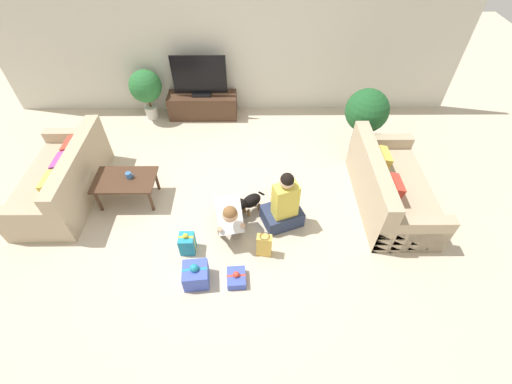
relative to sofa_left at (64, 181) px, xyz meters
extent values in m
plane|color=beige|center=(2.38, -0.23, -0.29)|extent=(16.00, 16.00, 0.00)
cube|color=beige|center=(2.38, 2.40, 1.01)|extent=(8.40, 0.06, 2.60)
cube|color=tan|center=(-0.06, 0.00, -0.09)|extent=(0.93, 1.81, 0.41)
cube|color=tan|center=(0.31, 0.00, 0.33)|extent=(0.20, 1.81, 0.42)
cube|color=tan|center=(-0.06, 0.83, 0.00)|extent=(0.93, 0.16, 0.59)
cube|color=tan|center=(-0.06, -0.83, 0.00)|extent=(0.93, 0.16, 0.59)
cube|color=red|center=(0.10, 0.38, 0.27)|extent=(0.18, 0.34, 0.32)
cube|color=#9E4293|center=(0.10, 0.00, 0.27)|extent=(0.18, 0.34, 0.32)
cube|color=#EACC4C|center=(0.10, -0.38, 0.27)|extent=(0.18, 0.34, 0.32)
cube|color=tan|center=(4.81, -0.19, -0.09)|extent=(0.93, 1.81, 0.41)
cube|color=tan|center=(4.44, -0.19, 0.33)|extent=(0.20, 1.81, 0.42)
cube|color=tan|center=(4.81, -1.02, 0.00)|extent=(0.93, 0.16, 0.59)
cube|color=tan|center=(4.81, 0.63, 0.00)|extent=(0.93, 0.16, 0.59)
cube|color=red|center=(4.65, -0.48, 0.27)|extent=(0.18, 0.34, 0.32)
cube|color=#EACC4C|center=(4.65, 0.10, 0.27)|extent=(0.18, 0.34, 0.32)
cube|color=#472D1E|center=(0.95, -0.10, 0.11)|extent=(0.87, 0.55, 0.03)
cylinder|color=#472D1E|center=(0.58, -0.32, -0.10)|extent=(0.04, 0.04, 0.39)
cylinder|color=#472D1E|center=(1.33, -0.32, -0.10)|extent=(0.04, 0.04, 0.39)
cylinder|color=#472D1E|center=(0.58, 0.11, -0.10)|extent=(0.04, 0.04, 0.39)
cylinder|color=#472D1E|center=(1.33, 0.11, -0.10)|extent=(0.04, 0.04, 0.39)
cube|color=#472D1E|center=(1.83, 2.12, -0.06)|extent=(1.29, 0.43, 0.45)
cube|color=black|center=(1.83, 2.12, 0.19)|extent=(0.34, 0.20, 0.05)
cube|color=black|center=(1.83, 2.12, 0.56)|extent=(0.98, 0.03, 0.70)
cylinder|color=#4C4C51|center=(4.61, 1.06, -0.15)|extent=(0.28, 0.28, 0.28)
cylinder|color=brown|center=(4.61, 1.06, 0.09)|extent=(0.05, 0.05, 0.21)
sphere|color=#1E5628|center=(4.61, 1.06, 0.49)|extent=(0.69, 0.69, 0.69)
cylinder|color=beige|center=(0.84, 2.07, -0.17)|extent=(0.24, 0.24, 0.24)
cylinder|color=brown|center=(0.84, 2.07, 0.04)|extent=(0.04, 0.04, 0.18)
sphere|color=#286B33|center=(0.84, 2.07, 0.37)|extent=(0.58, 0.58, 0.58)
cube|color=#23232D|center=(2.43, -0.50, -0.15)|extent=(0.36, 0.48, 0.28)
cube|color=white|center=(2.48, -0.79, 0.15)|extent=(0.41, 0.56, 0.48)
sphere|color=tan|center=(2.52, -0.98, 0.37)|extent=(0.19, 0.19, 0.19)
sphere|color=brown|center=(2.52, -0.98, 0.40)|extent=(0.18, 0.18, 0.18)
cylinder|color=tan|center=(2.36, -0.92, -0.04)|extent=(0.11, 0.29, 0.42)
cylinder|color=tan|center=(2.64, -0.87, -0.04)|extent=(0.11, 0.29, 0.42)
cube|color=#283351|center=(3.19, -0.55, -0.17)|extent=(0.63, 0.56, 0.24)
cube|color=gold|center=(3.21, -0.61, 0.21)|extent=(0.37, 0.30, 0.52)
sphere|color=beige|center=(3.21, -0.60, 0.55)|extent=(0.19, 0.19, 0.19)
sphere|color=black|center=(3.21, -0.61, 0.59)|extent=(0.18, 0.18, 0.18)
cylinder|color=beige|center=(3.26, -0.37, 0.13)|extent=(0.14, 0.26, 0.06)
cylinder|color=beige|center=(3.02, -0.46, 0.13)|extent=(0.14, 0.26, 0.06)
ellipsoid|color=black|center=(2.77, -0.35, -0.07)|extent=(0.34, 0.31, 0.19)
sphere|color=black|center=(2.62, -0.46, -0.03)|extent=(0.16, 0.16, 0.16)
sphere|color=olive|center=(2.56, -0.50, -0.04)|extent=(0.07, 0.07, 0.07)
cylinder|color=black|center=(2.91, -0.25, -0.04)|extent=(0.11, 0.09, 0.12)
cylinder|color=olive|center=(2.66, -0.36, -0.23)|extent=(0.04, 0.04, 0.12)
cylinder|color=olive|center=(2.72, -0.45, -0.23)|extent=(0.04, 0.04, 0.12)
cylinder|color=olive|center=(2.81, -0.25, -0.23)|extent=(0.04, 0.04, 0.12)
cylinder|color=olive|center=(2.88, -0.34, -0.23)|extent=(0.04, 0.04, 0.12)
cube|color=#3D51BC|center=(2.58, -1.48, -0.23)|extent=(0.24, 0.28, 0.11)
cube|color=red|center=(2.58, -1.48, -0.23)|extent=(0.23, 0.04, 0.11)
sphere|color=red|center=(2.58, -1.48, -0.15)|extent=(0.08, 0.08, 0.08)
cube|color=#3D51BC|center=(2.09, -1.48, -0.16)|extent=(0.33, 0.32, 0.26)
cube|color=teal|center=(2.09, -1.48, -0.16)|extent=(0.31, 0.06, 0.26)
sphere|color=teal|center=(2.09, -1.48, -0.01)|extent=(0.10, 0.10, 0.10)
cube|color=teal|center=(1.93, -1.03, -0.15)|extent=(0.19, 0.20, 0.28)
cube|color=yellow|center=(1.93, -1.03, -0.15)|extent=(0.20, 0.03, 0.28)
sphere|color=yellow|center=(1.93, -1.03, 0.02)|extent=(0.07, 0.07, 0.07)
cube|color=#E5B74C|center=(2.93, -1.09, -0.11)|extent=(0.20, 0.13, 0.36)
torus|color=#4C3823|center=(2.93, -1.09, 0.08)|extent=(0.14, 0.14, 0.01)
cylinder|color=#386BAD|center=(1.02, -0.08, 0.17)|extent=(0.08, 0.08, 0.09)
torus|color=#386BAD|center=(1.07, -0.08, 0.18)|extent=(0.06, 0.01, 0.06)
camera|label=1|loc=(2.81, -3.62, 3.52)|focal=24.00mm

